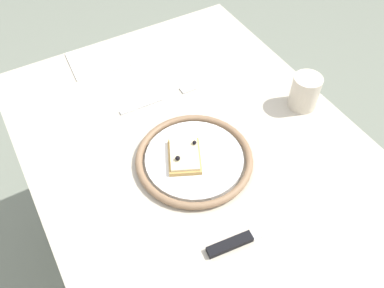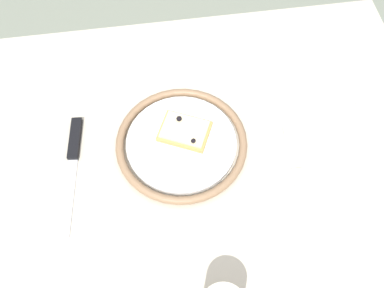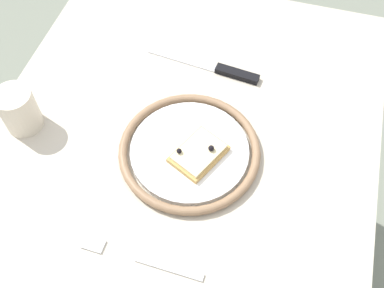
% 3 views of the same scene
% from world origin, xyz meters
% --- Properties ---
extents(ground_plane, '(6.00, 6.00, 0.00)m').
position_xyz_m(ground_plane, '(0.00, 0.00, 0.00)').
color(ground_plane, slate).
extents(dining_table, '(0.97, 0.72, 0.70)m').
position_xyz_m(dining_table, '(0.00, 0.00, 0.61)').
color(dining_table, '#BCB29E').
rests_on(dining_table, ground_plane).
extents(plate, '(0.25, 0.25, 0.02)m').
position_xyz_m(plate, '(0.02, -0.03, 0.71)').
color(plate, white).
rests_on(plate, dining_table).
extents(pizza_slice_near, '(0.11, 0.10, 0.03)m').
position_xyz_m(pizza_slice_near, '(0.01, -0.04, 0.72)').
color(pizza_slice_near, tan).
rests_on(pizza_slice_near, plate).
extents(knife, '(0.05, 0.24, 0.01)m').
position_xyz_m(knife, '(0.23, -0.03, 0.71)').
color(knife, silver).
rests_on(knife, dining_table).
extents(fork, '(0.02, 0.20, 0.00)m').
position_xyz_m(fork, '(-0.19, -0.01, 0.70)').
color(fork, silver).
rests_on(fork, dining_table).
extents(cup, '(0.07, 0.07, 0.09)m').
position_xyz_m(cup, '(0.00, 0.29, 0.74)').
color(cup, beige).
rests_on(cup, dining_table).
extents(napkin, '(0.14, 0.16, 0.00)m').
position_xyz_m(napkin, '(-0.41, -0.08, 0.70)').
color(napkin, white).
rests_on(napkin, dining_table).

